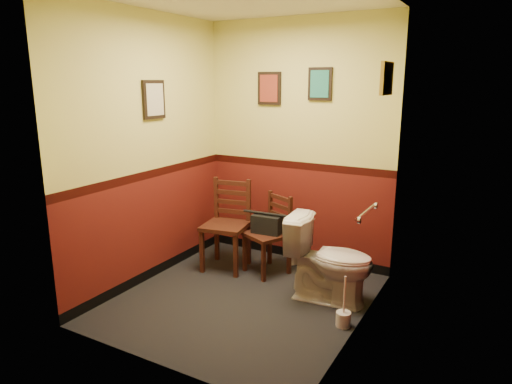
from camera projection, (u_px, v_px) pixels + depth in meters
The scene contains 16 objects.
floor at pixel (243, 299), 4.37m from camera, with size 2.20×2.40×0.00m, color black.
wall_back at pixel (298, 144), 5.07m from camera, with size 2.20×2.70×0.00m, color #5D1713.
wall_front at pixel (150, 186), 3.03m from camera, with size 2.20×2.70×0.00m, color #5D1713.
wall_left at pixel (148, 151), 4.57m from camera, with size 2.40×2.70×0.00m, color #5D1713.
wall_right at pixel (364, 171), 3.53m from camera, with size 2.40×2.70×0.00m, color #5D1713.
grab_bar at pixel (366, 212), 3.85m from camera, with size 0.05×0.56×0.06m.
framed_print_back_a at pixel (269, 88), 5.07m from camera, with size 0.28×0.04×0.36m.
framed_print_back_b at pixel (320, 84), 4.78m from camera, with size 0.26×0.04×0.34m.
framed_print_left at pixel (154, 100), 4.53m from camera, with size 0.04×0.30×0.38m.
framed_print_right at pixel (387, 78), 3.88m from camera, with size 0.04×0.34×0.28m.
toilet at pixel (330, 261), 4.25m from camera, with size 0.45×0.81×0.80m, color white.
toilet_brush at pixel (343, 318), 3.86m from camera, with size 0.13×0.13×0.45m.
chair_left at pixel (227, 225), 5.02m from camera, with size 0.53×0.53×0.98m.
chair_right at pixel (270, 234), 4.90m from camera, with size 0.53×0.53×0.86m.
handbag at pixel (267, 224), 4.85m from camera, with size 0.32×0.17×0.23m.
tp_stack at pixel (297, 255), 5.14m from camera, with size 0.22×0.13×0.28m.
Camera 1 is at (2.06, -3.43, 2.02)m, focal length 32.00 mm.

